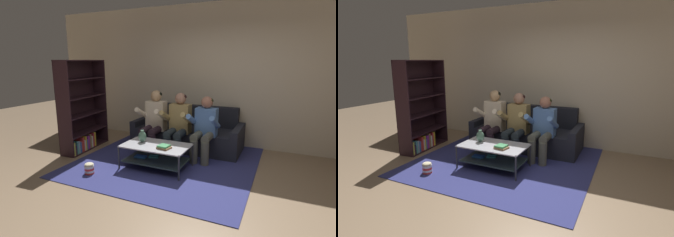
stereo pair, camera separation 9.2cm
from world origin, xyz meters
TOP-DOWN VIEW (x-y plane):
  - ground at (0.00, 0.00)m, footprint 16.80×16.80m
  - back_partition at (0.00, 2.46)m, footprint 8.40×0.12m
  - couch at (-0.62, 1.92)m, footprint 2.17×0.90m
  - person_seated_left at (-1.13, 1.39)m, footprint 0.50×0.58m
  - person_seated_middle at (-0.62, 1.39)m, footprint 0.50×0.58m
  - person_seated_right at (-0.11, 1.38)m, footprint 0.50×0.58m
  - coffee_table at (-0.72, 0.67)m, footprint 1.09×0.64m
  - area_rug at (-0.67, 1.17)m, footprint 3.00×3.20m
  - vase at (-1.00, 0.72)m, footprint 0.14×0.14m
  - book_stack at (-0.52, 0.56)m, footprint 0.23×0.20m
  - bookshelf at (-2.53, 0.93)m, footprint 0.41×1.16m
  - popcorn_tub at (-1.56, 0.01)m, footprint 0.15×0.15m

SIDE VIEW (x-z plane):
  - ground at x=0.00m, z-range 0.00..0.00m
  - area_rug at x=-0.67m, z-range 0.00..0.01m
  - popcorn_tub at x=-1.56m, z-range 0.00..0.19m
  - coffee_table at x=-0.72m, z-range 0.07..0.47m
  - couch at x=-0.62m, z-range -0.14..0.69m
  - book_stack at x=-0.52m, z-range 0.40..0.45m
  - vase at x=-1.00m, z-range 0.39..0.60m
  - person_seated_right at x=-0.11m, z-range 0.05..1.19m
  - person_seated_middle at x=-0.62m, z-range 0.05..1.22m
  - person_seated_left at x=-1.13m, z-range 0.05..1.25m
  - bookshelf at x=-2.53m, z-range -0.18..1.59m
  - back_partition at x=0.00m, z-range 0.00..2.90m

